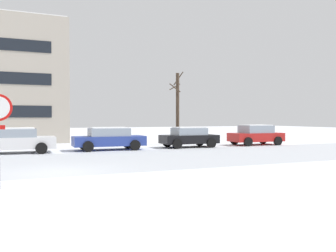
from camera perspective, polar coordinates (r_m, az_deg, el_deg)
ground_plane at (r=13.73m, az=-17.53°, el=-7.12°), size 120.00×120.00×0.00m
road_surface at (r=16.89m, az=-18.63°, el=-5.55°), size 80.00×8.40×0.00m
parked_car_white at (r=22.08m, az=-23.27°, el=-2.07°), size 4.63×2.25×1.44m
parked_car_blue at (r=22.72m, az=-9.27°, el=-1.93°), size 4.43×2.07×1.41m
parked_car_black at (r=24.55m, az=3.33°, el=-1.73°), size 3.86×2.07×1.37m
parked_car_red at (r=27.42m, az=13.67°, el=-1.34°), size 3.98×2.09×1.49m
tree_far_right at (r=26.86m, az=1.51°, el=2.89°), size 1.19×1.19×5.46m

